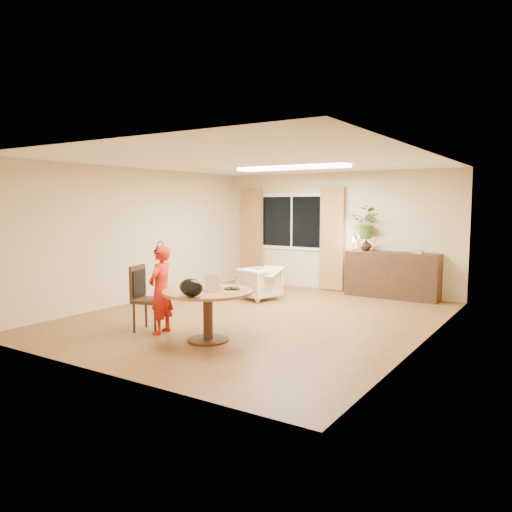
{
  "coord_description": "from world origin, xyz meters",
  "views": [
    {
      "loc": [
        4.45,
        -6.92,
        1.91
      ],
      "look_at": [
        0.13,
        -0.2,
        1.07
      ],
      "focal_mm": 35.0,
      "sensor_mm": 36.0,
      "label": 1
    }
  ],
  "objects_px": {
    "child": "(161,290)",
    "sideboard": "(392,275)",
    "dining_chair": "(150,298)",
    "armchair": "(260,283)",
    "dining_table": "(208,301)"
  },
  "relations": [
    {
      "from": "dining_chair",
      "to": "dining_table",
      "type": "bearing_deg",
      "value": -13.59
    },
    {
      "from": "sideboard",
      "to": "dining_chair",
      "type": "bearing_deg",
      "value": -115.91
    },
    {
      "from": "dining_table",
      "to": "child",
      "type": "bearing_deg",
      "value": -176.99
    },
    {
      "from": "armchair",
      "to": "sideboard",
      "type": "relative_size",
      "value": 0.37
    },
    {
      "from": "child",
      "to": "sideboard",
      "type": "relative_size",
      "value": 0.7
    },
    {
      "from": "dining_table",
      "to": "armchair",
      "type": "bearing_deg",
      "value": 109.15
    },
    {
      "from": "dining_table",
      "to": "sideboard",
      "type": "bearing_deg",
      "value": 75.81
    },
    {
      "from": "dining_chair",
      "to": "armchair",
      "type": "relative_size",
      "value": 1.42
    },
    {
      "from": "dining_table",
      "to": "dining_chair",
      "type": "xyz_separation_m",
      "value": [
        -1.08,
        -0.03,
        -0.07
      ]
    },
    {
      "from": "dining_table",
      "to": "sideboard",
      "type": "distance_m",
      "value": 4.7
    },
    {
      "from": "child",
      "to": "armchair",
      "type": "height_order",
      "value": "child"
    },
    {
      "from": "child",
      "to": "dining_chair",
      "type": "bearing_deg",
      "value": -104.32
    },
    {
      "from": "dining_chair",
      "to": "armchair",
      "type": "bearing_deg",
      "value": 73.91
    },
    {
      "from": "child",
      "to": "dining_table",
      "type": "bearing_deg",
      "value": 81.46
    },
    {
      "from": "dining_chair",
      "to": "armchair",
      "type": "height_order",
      "value": "dining_chair"
    }
  ]
}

